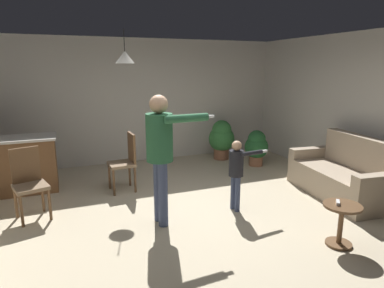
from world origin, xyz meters
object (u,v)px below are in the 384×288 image
dining_chair_by_counter (126,160)px  spare_remote_on_table (338,202)px  kitchen_counter (18,165)px  side_table_by_couch (341,220)px  person_adult (161,146)px  person_child (237,168)px  dining_chair_near_wall (29,181)px  potted_plant_corner (256,146)px  potted_plant_by_wall (222,138)px  couch_floral (343,176)px

dining_chair_by_counter → spare_remote_on_table: size_ratio=7.69×
kitchen_counter → side_table_by_couch: (3.73, -3.37, -0.15)m
person_adult → person_child: bearing=86.9°
person_adult → dining_chair_near_wall: size_ratio=1.75×
person_adult → potted_plant_corner: person_adult is taller
person_child → spare_remote_on_table: bearing=19.1°
kitchen_counter → side_table_by_couch: bearing=-42.1°
kitchen_counter → person_child: bearing=-33.4°
kitchen_counter → person_adult: (1.93, -2.02, 0.61)m
dining_chair_near_wall → potted_plant_corner: 4.47m
kitchen_counter → side_table_by_couch: kitchen_counter is taller
person_child → potted_plant_corner: 2.44m
potted_plant_corner → potted_plant_by_wall: 0.89m
person_adult → dining_chair_by_counter: bearing=-174.4°
dining_chair_by_counter → potted_plant_corner: bearing=-84.6°
person_child → spare_remote_on_table: person_child is taller
couch_floral → dining_chair_near_wall: (-4.75, 0.98, 0.21)m
spare_remote_on_table → side_table_by_couch: bearing=-47.1°
person_adult → dining_chair_near_wall: (-1.67, 0.85, -0.54)m
potted_plant_by_wall → spare_remote_on_table: (-0.44, -3.95, 0.04)m
dining_chair_near_wall → kitchen_counter: bearing=-94.4°
person_adult → dining_chair_near_wall: 1.95m
kitchen_counter → dining_chair_by_counter: size_ratio=1.26×
person_child → potted_plant_corner: (1.53, 1.88, -0.23)m
person_child → spare_remote_on_table: (0.63, -1.31, -0.12)m
side_table_by_couch → potted_plant_corner: potted_plant_corner is taller
kitchen_counter → side_table_by_couch: size_ratio=2.42×
side_table_by_couch → dining_chair_near_wall: bearing=147.7°
side_table_by_couch → dining_chair_near_wall: (-3.48, 2.20, 0.22)m
side_table_by_couch → potted_plant_corner: 3.35m
couch_floral → potted_plant_corner: bearing=17.4°
kitchen_counter → potted_plant_by_wall: bearing=8.5°
person_adult → potted_plant_corner: (2.68, 1.88, -0.66)m
person_child → person_adult: bearing=-96.6°
person_child → potted_plant_corner: bearing=134.4°
kitchen_counter → spare_remote_on_table: bearing=-42.0°
potted_plant_corner → potted_plant_by_wall: potted_plant_by_wall is taller
couch_floral → kitchen_counter: size_ratio=1.49×
spare_remote_on_table → potted_plant_corner: bearing=74.2°
potted_plant_by_wall → person_adult: bearing=-130.0°
potted_plant_by_wall → dining_chair_by_counter: bearing=-153.7°
couch_floral → person_child: person_child is taller
dining_chair_near_wall → potted_plant_corner: dining_chair_near_wall is taller
person_child → dining_chair_by_counter: person_child is taller
potted_plant_corner → spare_remote_on_table: size_ratio=5.96×
person_adult → spare_remote_on_table: size_ratio=13.49×
kitchen_counter → potted_plant_corner: size_ratio=1.63×
person_child → potted_plant_corner: size_ratio=1.37×
person_adult → potted_plant_by_wall: (2.21, 2.63, -0.59)m
couch_floral → person_child: bearing=92.4°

